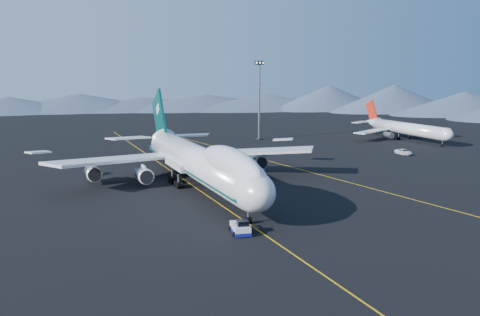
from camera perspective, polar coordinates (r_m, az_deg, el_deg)
name	(u,v)px	position (r m, az deg, el deg)	size (l,w,h in m)	color
ground	(198,189)	(108.65, -4.51, -3.35)	(500.00, 500.00, 0.00)	black
taxiway_line_main	(198,189)	(108.65, -4.51, -3.34)	(0.25, 220.00, 0.01)	#D1970C
taxiway_line_side	(305,171)	(129.26, 6.94, -1.35)	(0.25, 200.00, 0.01)	#D1970C
boeing_747	(198,161)	(107.57, -4.56, -0.32)	(59.62, 72.43, 19.37)	silver
pushback_tug	(240,229)	(79.55, 0.03, -7.56)	(3.40, 5.15, 2.09)	silver
second_jet	(405,128)	(194.08, 17.18, 3.03)	(40.40, 45.65, 12.99)	silver
service_van	(404,152)	(159.60, 17.05, 0.62)	(2.62, 5.69, 1.58)	white
floodlight_mast	(259,100)	(185.70, 2.06, 6.19)	(3.34, 2.51, 27.03)	black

